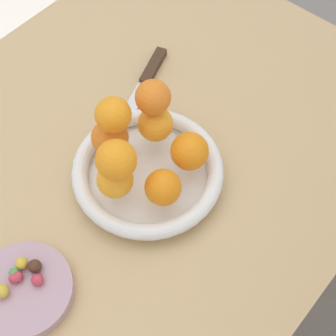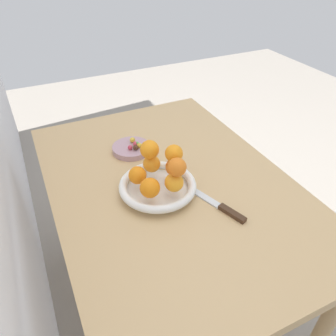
% 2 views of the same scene
% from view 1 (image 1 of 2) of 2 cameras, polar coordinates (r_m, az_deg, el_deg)
% --- Properties ---
extents(ground_plane, '(6.00, 6.00, 0.00)m').
position_cam_1_polar(ground_plane, '(1.54, -3.81, -15.05)').
color(ground_plane, gray).
extents(dining_table, '(1.10, 0.76, 0.74)m').
position_cam_1_polar(dining_table, '(0.94, -6.06, -3.26)').
color(dining_table, tan).
rests_on(dining_table, ground_plane).
extents(fruit_bowl, '(0.24, 0.24, 0.04)m').
position_cam_1_polar(fruit_bowl, '(0.83, -2.25, -0.43)').
color(fruit_bowl, white).
rests_on(fruit_bowl, dining_table).
extents(candy_dish, '(0.14, 0.14, 0.02)m').
position_cam_1_polar(candy_dish, '(0.79, -15.65, -12.93)').
color(candy_dish, '#B28C99').
rests_on(candy_dish, dining_table).
extents(orange_0, '(0.06, 0.06, 0.06)m').
position_cam_1_polar(orange_0, '(0.79, 2.40, 1.87)').
color(orange_0, orange).
rests_on(orange_0, fruit_bowl).
extents(orange_1, '(0.06, 0.06, 0.06)m').
position_cam_1_polar(orange_1, '(0.83, -1.40, 4.91)').
color(orange_1, orange).
rests_on(orange_1, fruit_bowl).
extents(orange_2, '(0.06, 0.06, 0.06)m').
position_cam_1_polar(orange_2, '(0.81, -6.46, 3.35)').
color(orange_2, orange).
rests_on(orange_2, fruit_bowl).
extents(orange_3, '(0.06, 0.06, 0.06)m').
position_cam_1_polar(orange_3, '(0.77, -5.89, -1.32)').
color(orange_3, orange).
rests_on(orange_3, fruit_bowl).
extents(orange_4, '(0.06, 0.06, 0.06)m').
position_cam_1_polar(orange_4, '(0.76, -0.55, -2.16)').
color(orange_4, orange).
rests_on(orange_4, fruit_bowl).
extents(orange_5, '(0.06, 0.06, 0.06)m').
position_cam_1_polar(orange_5, '(0.72, -5.78, 0.90)').
color(orange_5, orange).
rests_on(orange_5, orange_3).
extents(orange_6, '(0.06, 0.06, 0.06)m').
position_cam_1_polar(orange_6, '(0.77, -6.04, 5.84)').
color(orange_6, orange).
rests_on(orange_6, orange_2).
extents(orange_7, '(0.06, 0.06, 0.06)m').
position_cam_1_polar(orange_7, '(0.79, -1.67, 7.84)').
color(orange_7, orange).
rests_on(orange_7, orange_1).
extents(candy_ball_0, '(0.02, 0.02, 0.02)m').
position_cam_1_polar(candy_ball_0, '(0.78, -16.69, -11.63)').
color(candy_ball_0, '#C6384C').
rests_on(candy_ball_0, candy_dish).
extents(candy_ball_1, '(0.02, 0.02, 0.02)m').
position_cam_1_polar(candy_ball_1, '(0.78, -15.92, -10.10)').
color(candy_ball_1, gold).
rests_on(candy_ball_1, candy_dish).
extents(candy_ball_2, '(0.02, 0.02, 0.02)m').
position_cam_1_polar(candy_ball_2, '(0.77, -14.55, -10.49)').
color(candy_ball_2, '#472819').
rests_on(candy_ball_2, candy_dish).
extents(candy_ball_3, '(0.02, 0.02, 0.02)m').
position_cam_1_polar(candy_ball_3, '(0.77, -17.98, -12.83)').
color(candy_ball_3, gold).
rests_on(candy_ball_3, candy_dish).
extents(candy_ball_4, '(0.02, 0.02, 0.02)m').
position_cam_1_polar(candy_ball_4, '(0.77, -16.30, -11.48)').
color(candy_ball_4, '#C6384C').
rests_on(candy_ball_4, candy_dish).
extents(candy_ball_5, '(0.02, 0.02, 0.02)m').
position_cam_1_polar(candy_ball_5, '(0.76, -14.28, -11.91)').
color(candy_ball_5, '#C6384C').
rests_on(candy_ball_5, candy_dish).
extents(candy_ball_6, '(0.02, 0.02, 0.02)m').
position_cam_1_polar(candy_ball_6, '(0.78, -16.72, -11.08)').
color(candy_ball_6, '#4C9947').
rests_on(candy_ball_6, candy_dish).
extents(knife, '(0.25, 0.11, 0.01)m').
position_cam_1_polar(knife, '(0.96, -3.04, 8.62)').
color(knife, '#3F2819').
rests_on(knife, dining_table).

